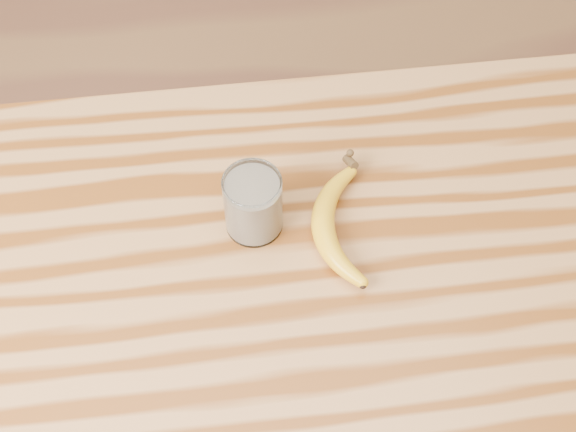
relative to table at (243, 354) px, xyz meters
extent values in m
cube|color=#A8733E|center=(0.00, 0.00, 0.11)|extent=(1.20, 0.80, 0.04)
cylinder|color=brown|center=(0.54, 0.34, -0.34)|extent=(0.06, 0.06, 0.86)
cylinder|color=white|center=(0.03, 0.14, 0.18)|extent=(0.08, 0.08, 0.10)
torus|color=white|center=(0.03, 0.14, 0.23)|extent=(0.08, 0.08, 0.00)
cylinder|color=beige|center=(0.03, 0.14, 0.17)|extent=(0.07, 0.07, 0.08)
camera|label=1|loc=(0.01, -0.47, 1.06)|focal=50.00mm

